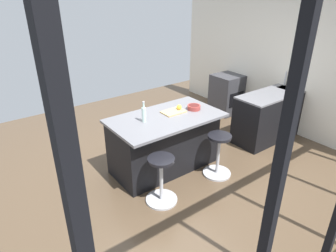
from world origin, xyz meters
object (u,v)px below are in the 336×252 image
oven_range (227,94)px  apple_yellow (179,107)px  stool_by_window (218,156)px  kitchen_island (164,142)px  stool_middle (161,181)px  fruit_bowl (194,107)px  cutting_board (174,112)px  water_bottle (144,114)px

oven_range → apple_yellow: apple_yellow is taller
stool_by_window → apple_yellow: 0.98m
oven_range → apple_yellow: 2.49m
kitchen_island → stool_middle: (0.54, 0.67, -0.14)m
stool_middle → apple_yellow: bearing=-140.7°
stool_middle → fruit_bowl: size_ratio=3.30×
fruit_bowl → stool_by_window: bearing=90.8°
oven_range → stool_middle: (3.07, 1.71, -0.12)m
kitchen_island → stool_middle: 0.87m
stool_by_window → stool_middle: bearing=0.0°
oven_range → kitchen_island: bearing=22.3°
stool_by_window → stool_middle: size_ratio=1.00×
stool_by_window → apple_yellow: apple_yellow is taller
cutting_board → water_bottle: water_bottle is taller
stool_middle → fruit_bowl: fruit_bowl is taller
water_bottle → kitchen_island: bearing=-179.9°
fruit_bowl → stool_middle: bearing=29.0°
kitchen_island → water_bottle: 0.68m
water_bottle → fruit_bowl: water_bottle is taller
oven_range → kitchen_island: 2.73m
kitchen_island → water_bottle: bearing=0.1°
kitchen_island → stool_by_window: (-0.54, 0.67, -0.14)m
water_bottle → oven_range: bearing=-160.3°
stool_by_window → cutting_board: bearing=-63.4°
cutting_board → fruit_bowl: bearing=164.1°
kitchen_island → stool_middle: size_ratio=2.49×
oven_range → kitchen_island: (2.53, 1.04, 0.02)m
kitchen_island → stool_by_window: bearing=128.8°
fruit_bowl → apple_yellow: bearing=-25.6°
stool_middle → stool_by_window: bearing=180.0°
water_bottle → apple_yellow: bearing=-177.7°
oven_range → water_bottle: water_bottle is taller
stool_middle → cutting_board: bearing=-136.8°
kitchen_island → stool_by_window: kitchen_island is taller
apple_yellow → cutting_board: bearing=4.3°
oven_range → apple_yellow: (2.22, 1.01, 0.53)m
apple_yellow → fruit_bowl: (-0.22, 0.10, -0.02)m
oven_range → cutting_board: bearing=23.5°
cutting_board → water_bottle: bearing=1.9°
kitchen_island → fruit_bowl: 0.73m
oven_range → water_bottle: 3.13m
stool_by_window → water_bottle: size_ratio=2.21×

